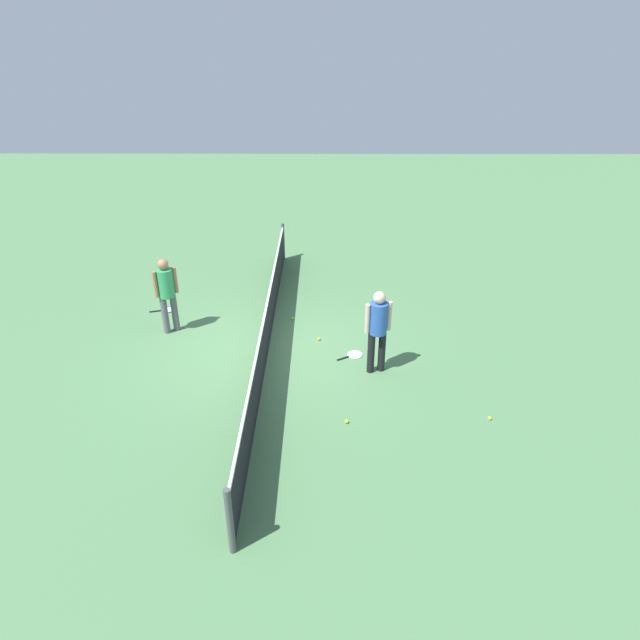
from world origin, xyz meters
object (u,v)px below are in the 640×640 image
(player_far_side, at_px, (166,290))
(player_near_side, at_px, (378,325))
(tennis_ball_near_player, at_px, (319,339))
(tennis_ball_midcourt, at_px, (292,318))
(tennis_ball_baseline, at_px, (347,421))
(tennis_racket_near_player, at_px, (354,355))
(tennis_ball_by_net, at_px, (490,418))
(tennis_racket_far_player, at_px, (167,310))

(player_far_side, bearing_deg, player_near_side, -109.60)
(player_far_side, xyz_separation_m, tennis_ball_near_player, (-0.39, -3.24, -0.98))
(tennis_ball_midcourt, xyz_separation_m, tennis_ball_baseline, (-3.71, -1.11, 0.00))
(tennis_racket_near_player, relative_size, tennis_ball_by_net, 8.93)
(player_far_side, bearing_deg, tennis_racket_near_player, -104.20)
(player_near_side, relative_size, tennis_ball_by_net, 25.76)
(tennis_ball_baseline, bearing_deg, tennis_ball_midcourt, 16.59)
(tennis_ball_baseline, bearing_deg, tennis_racket_near_player, -5.96)
(player_far_side, bearing_deg, tennis_ball_by_net, -116.31)
(tennis_ball_by_net, xyz_separation_m, tennis_ball_baseline, (-0.10, 2.45, 0.00))
(tennis_ball_baseline, bearing_deg, player_far_side, 49.75)
(player_near_side, xyz_separation_m, player_far_side, (1.55, 4.36, 0.00))
(tennis_racket_far_player, bearing_deg, tennis_ball_by_net, -121.67)
(tennis_racket_far_player, relative_size, tennis_ball_by_net, 9.20)
(player_near_side, distance_m, tennis_ball_near_player, 1.88)
(tennis_ball_midcourt, bearing_deg, tennis_ball_by_net, -135.42)
(player_far_side, relative_size, tennis_ball_midcourt, 25.76)
(tennis_ball_near_player, xyz_separation_m, tennis_ball_midcourt, (0.94, 0.61, 0.00))
(player_far_side, xyz_separation_m, tennis_racket_near_player, (-1.00, -3.96, -1.00))
(tennis_ball_by_net, relative_size, tennis_ball_midcourt, 1.00)
(tennis_ball_near_player, bearing_deg, tennis_racket_near_player, -130.32)
(tennis_ball_near_player, bearing_deg, tennis_ball_midcourt, 33.03)
(tennis_racket_near_player, bearing_deg, player_far_side, 75.80)
(player_near_side, distance_m, tennis_racket_near_player, 1.21)
(tennis_ball_by_net, bearing_deg, tennis_ball_baseline, 92.42)
(tennis_ball_midcourt, bearing_deg, tennis_racket_far_player, 81.67)
(tennis_ball_near_player, height_order, tennis_ball_midcourt, same)
(tennis_ball_by_net, bearing_deg, tennis_ball_near_player, 47.82)
(player_near_side, bearing_deg, player_far_side, 70.40)
(tennis_racket_near_player, distance_m, tennis_ball_by_net, 3.03)
(player_near_side, height_order, player_far_side, same)
(tennis_racket_near_player, relative_size, tennis_ball_midcourt, 8.93)
(tennis_racket_near_player, relative_size, tennis_ball_near_player, 8.93)
(player_near_side, distance_m, tennis_ball_midcourt, 2.89)
(tennis_ball_near_player, relative_size, tennis_ball_midcourt, 1.00)
(tennis_ball_by_net, distance_m, tennis_ball_baseline, 2.45)
(tennis_ball_by_net, height_order, tennis_ball_baseline, same)
(tennis_racket_far_player, xyz_separation_m, tennis_ball_near_player, (-1.38, -3.62, 0.02))
(tennis_racket_far_player, bearing_deg, tennis_ball_baseline, -135.26)
(player_far_side, bearing_deg, tennis_ball_baseline, -130.25)
(player_far_side, xyz_separation_m, tennis_ball_baseline, (-3.16, -3.74, -0.98))
(player_near_side, distance_m, player_far_side, 4.63)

